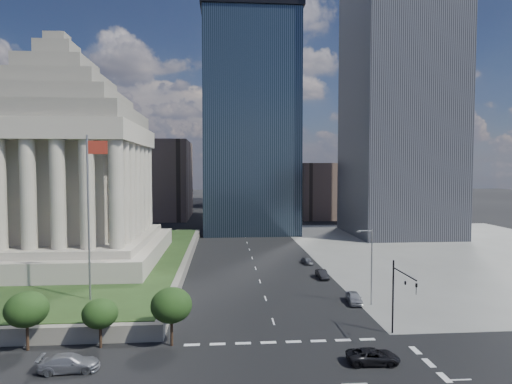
{
  "coord_description": "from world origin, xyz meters",
  "views": [
    {
      "loc": [
        -5.79,
        -28.73,
        17.75
      ],
      "look_at": [
        -1.93,
        21.05,
        15.12
      ],
      "focal_mm": 30.0,
      "sensor_mm": 36.0,
      "label": 1
    }
  ],
  "objects": [
    {
      "name": "parked_sedan_mid",
      "position": [
        10.29,
        39.07,
        0.68
      ],
      "size": [
        4.15,
        1.57,
        1.35
      ],
      "primitive_type": "imported",
      "rotation": [
        0.0,
        0.0,
        0.03
      ],
      "color": "black",
      "rests_on": "ground"
    },
    {
      "name": "midrise_glass",
      "position": [
        2.0,
        95.0,
        30.0
      ],
      "size": [
        26.0,
        26.0,
        60.0
      ],
      "primitive_type": "cube",
      "color": "black",
      "rests_on": "ground"
    },
    {
      "name": "skyscraper_tall",
      "position": [
        8.0,
        185.0,
        95.0
      ],
      "size": [
        40.0,
        40.0,
        190.0
      ],
      "primitive_type": "cube",
      "color": "gray",
      "rests_on": "ground"
    },
    {
      "name": "traffic_signal_ne",
      "position": [
        12.5,
        13.7,
        5.25
      ],
      "size": [
        0.3,
        5.74,
        8.0
      ],
      "color": "black",
      "rests_on": "ground"
    },
    {
      "name": "flagpole",
      "position": [
        -21.83,
        24.0,
        13.11
      ],
      "size": [
        2.52,
        0.24,
        20.0
      ],
      "color": "slate",
      "rests_on": "plaza_lawn"
    },
    {
      "name": "sidewalk_ne",
      "position": [
        46.0,
        60.0,
        0.01
      ],
      "size": [
        68.0,
        90.0,
        0.03
      ],
      "primitive_type": "cube",
      "color": "slate",
      "rests_on": "ground"
    },
    {
      "name": "plaza_lawn",
      "position": [
        -45.0,
        50.0,
        1.85
      ],
      "size": [
        64.0,
        68.0,
        0.1
      ],
      "primitive_type": "cube",
      "color": "#213515",
      "rests_on": "plaza_terrace"
    },
    {
      "name": "ground",
      "position": [
        0.0,
        100.0,
        0.0
      ],
      "size": [
        500.0,
        500.0,
        0.0
      ],
      "primitive_type": "plane",
      "color": "black",
      "rests_on": "ground"
    },
    {
      "name": "street_lamp_north",
      "position": [
        13.33,
        25.0,
        5.66
      ],
      "size": [
        2.13,
        0.22,
        10.0
      ],
      "color": "slate",
      "rests_on": "ground"
    },
    {
      "name": "war_memorial",
      "position": [
        -34.0,
        48.0,
        21.4
      ],
      "size": [
        34.0,
        34.0,
        39.0
      ],
      "primitive_type": null,
      "color": "gray",
      "rests_on": "plaza_lawn"
    },
    {
      "name": "pickup_truck",
      "position": [
        7.85,
        8.56,
        0.67
      ],
      "size": [
        2.5,
        4.95,
        1.34
      ],
      "primitive_type": "imported",
      "rotation": [
        0.0,
        0.0,
        1.51
      ],
      "color": "black",
      "rests_on": "ground"
    },
    {
      "name": "parked_sedan_near",
      "position": [
        11.5,
        25.95,
        0.74
      ],
      "size": [
        2.19,
        4.53,
        1.49
      ],
      "primitive_type": "imported",
      "rotation": [
        0.0,
        0.0,
        -0.1
      ],
      "color": "gray",
      "rests_on": "ground"
    },
    {
      "name": "parked_sedan_far",
      "position": [
        9.95,
        49.9,
        0.61
      ],
      "size": [
        3.77,
        2.02,
        1.22
      ],
      "primitive_type": "imported",
      "rotation": [
        0.0,
        0.0,
        0.17
      ],
      "color": "#55575C",
      "rests_on": "ground"
    },
    {
      "name": "building_filler_ne",
      "position": [
        32.0,
        130.0,
        10.0
      ],
      "size": [
        20.0,
        30.0,
        20.0
      ],
      "primitive_type": "cube",
      "color": "brown",
      "rests_on": "ground"
    },
    {
      "name": "building_filler_nw",
      "position": [
        -30.0,
        130.0,
        14.0
      ],
      "size": [
        24.0,
        30.0,
        28.0
      ],
      "primitive_type": "cube",
      "color": "brown",
      "rests_on": "ground"
    },
    {
      "name": "highrise_ne",
      "position": [
        42.0,
        85.0,
        50.0
      ],
      "size": [
        26.0,
        28.0,
        100.0
      ],
      "primitive_type": "cube",
      "color": "black",
      "rests_on": "ground"
    },
    {
      "name": "suv_grey",
      "position": [
        -19.34,
        9.16,
        0.75
      ],
      "size": [
        5.27,
        2.43,
        1.49
      ],
      "primitive_type": "imported",
      "rotation": [
        0.0,
        0.0,
        1.64
      ],
      "color": "slate",
      "rests_on": "ground"
    },
    {
      "name": "plaza_terrace",
      "position": [
        -45.0,
        50.0,
        0.9
      ],
      "size": [
        66.0,
        70.0,
        1.8
      ],
      "primitive_type": "cube",
      "color": "#615C53",
      "rests_on": "ground"
    }
  ]
}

